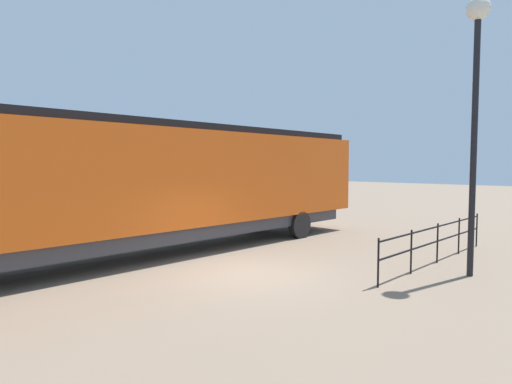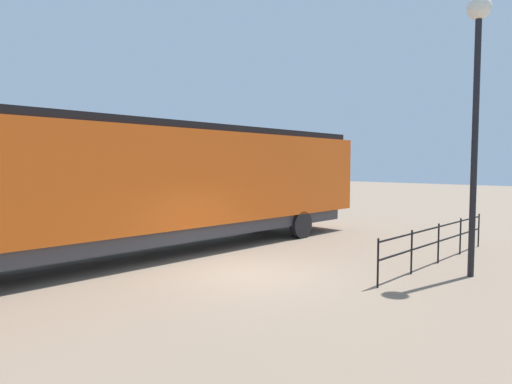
# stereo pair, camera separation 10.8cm
# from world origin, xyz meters

# --- Properties ---
(ground_plane) EXTENTS (120.00, 120.00, 0.00)m
(ground_plane) POSITION_xyz_m (0.00, 0.00, 0.00)
(ground_plane) COLOR #84705B
(locomotive) EXTENTS (3.00, 18.87, 4.35)m
(locomotive) POSITION_xyz_m (-4.04, 0.01, 2.43)
(locomotive) COLOR #D15114
(locomotive) RESTS_ON ground_plane
(lamp_post) EXTENTS (0.60, 0.60, 7.33)m
(lamp_post) POSITION_xyz_m (4.31, 4.03, 5.40)
(lamp_post) COLOR black
(lamp_post) RESTS_ON ground_plane
(platform_fence) EXTENTS (0.05, 7.36, 1.21)m
(platform_fence) POSITION_xyz_m (3.07, 4.96, 0.78)
(platform_fence) COLOR black
(platform_fence) RESTS_ON ground_plane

